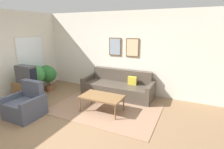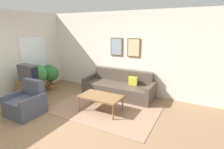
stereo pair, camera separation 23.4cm
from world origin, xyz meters
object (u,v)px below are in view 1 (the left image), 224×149
coffee_table (102,97)px  tv (26,74)px  armchair (26,105)px  couch (118,87)px  potted_plant_tall (35,76)px

coffee_table → tv: size_ratio=1.81×
coffee_table → armchair: (-1.62, -1.04, -0.12)m
armchair → coffee_table: bearing=16.4°
tv → armchair: tv is taller
couch → tv: bearing=-144.8°
armchair → potted_plant_tall: 1.48m
couch → potted_plant_tall: size_ratio=2.27×
armchair → potted_plant_tall: potted_plant_tall is taller
armchair → tv: bearing=120.4°
tv → potted_plant_tall: tv is taller
coffee_table → armchair: 1.93m
couch → armchair: (-1.55, -2.28, 0.00)m
couch → tv: (-2.27, -1.60, 0.57)m
potted_plant_tall → tv: bearing=-68.8°
coffee_table → potted_plant_tall: size_ratio=1.09×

